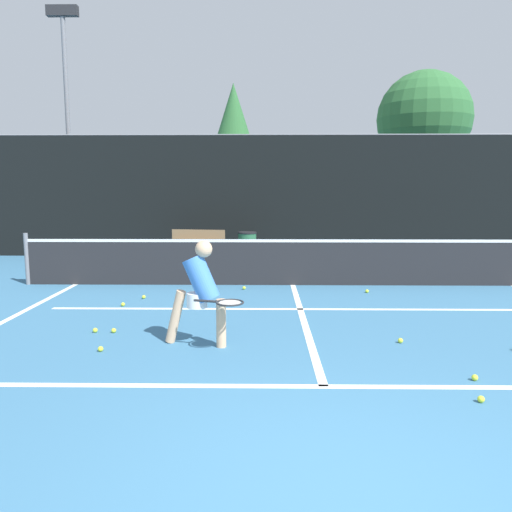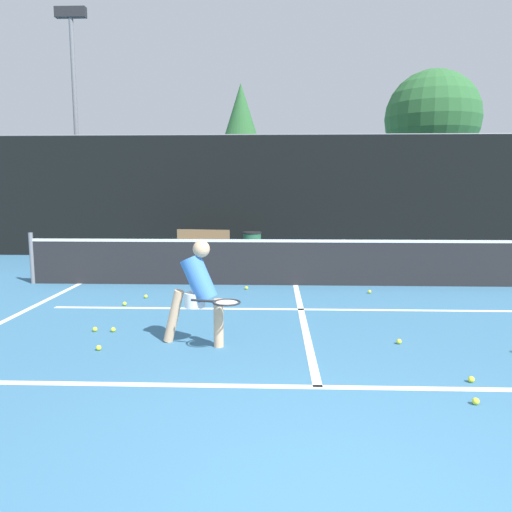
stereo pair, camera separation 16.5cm
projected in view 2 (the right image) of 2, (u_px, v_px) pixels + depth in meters
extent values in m
cube|color=white|center=(318.00, 387.00, 5.02)|extent=(11.00, 0.10, 0.01)
cube|color=white|center=(301.00, 309.00, 8.23)|extent=(8.25, 0.10, 0.01)
cube|color=white|center=(303.00, 319.00, 7.65)|extent=(0.10, 5.30, 0.01)
cube|color=white|center=(15.00, 316.00, 7.81)|extent=(0.10, 6.30, 0.01)
cylinder|color=slate|center=(32.00, 258.00, 10.40)|extent=(0.09, 0.09, 1.07)
cube|color=#232326|center=(296.00, 262.00, 10.21)|extent=(11.00, 0.02, 0.95)
cube|color=white|center=(296.00, 241.00, 10.15)|extent=(11.00, 0.03, 0.06)
cube|color=black|center=(290.00, 197.00, 14.39)|extent=(24.00, 0.06, 3.47)
cylinder|color=slate|center=(290.00, 135.00, 14.15)|extent=(24.00, 0.04, 0.04)
cylinder|color=#DBAD84|center=(219.00, 323.00, 6.27)|extent=(0.12, 0.12, 0.61)
cylinder|color=#DBAD84|center=(174.00, 316.00, 6.44)|extent=(0.32, 0.19, 0.71)
cylinder|color=white|center=(195.00, 300.00, 6.32)|extent=(0.26, 0.26, 0.19)
cylinder|color=#3F7ACC|center=(199.00, 278.00, 6.27)|extent=(0.49, 0.33, 0.65)
sphere|color=#DBAD84|center=(201.00, 249.00, 6.20)|extent=(0.22, 0.22, 0.22)
cylinder|color=#262628|center=(203.00, 301.00, 6.05)|extent=(0.30, 0.10, 0.03)
torus|color=#262628|center=(227.00, 302.00, 5.96)|extent=(0.42, 0.42, 0.02)
cylinder|color=beige|center=(227.00, 302.00, 5.96)|extent=(0.32, 0.32, 0.01)
sphere|color=#D1E033|center=(99.00, 348.00, 6.16)|extent=(0.07, 0.07, 0.07)
sphere|color=#D1E033|center=(95.00, 329.00, 6.96)|extent=(0.07, 0.07, 0.07)
sphere|color=#D1E033|center=(476.00, 401.00, 4.62)|extent=(0.07, 0.07, 0.07)
sphere|color=#D1E033|center=(399.00, 342.00, 6.41)|extent=(0.07, 0.07, 0.07)
sphere|color=#D1E033|center=(146.00, 296.00, 9.06)|extent=(0.07, 0.07, 0.07)
sphere|color=#D1E033|center=(246.00, 288.00, 9.84)|extent=(0.07, 0.07, 0.07)
sphere|color=#D1E033|center=(113.00, 330.00, 6.95)|extent=(0.07, 0.07, 0.07)
sphere|color=#D1E033|center=(471.00, 379.00, 5.14)|extent=(0.07, 0.07, 0.07)
sphere|color=#D1E033|center=(369.00, 292.00, 9.48)|extent=(0.07, 0.07, 0.07)
sphere|color=#D1E033|center=(125.00, 304.00, 8.50)|extent=(0.07, 0.07, 0.07)
cube|color=olive|center=(201.00, 246.00, 13.47)|extent=(1.52, 0.57, 0.04)
cube|color=olive|center=(203.00, 237.00, 13.62)|extent=(1.47, 0.25, 0.42)
cube|color=#333338|center=(181.00, 253.00, 13.60)|extent=(0.06, 0.32, 0.44)
cube|color=#333338|center=(223.00, 254.00, 13.39)|extent=(0.06, 0.32, 0.44)
cylinder|color=#28603D|center=(252.00, 247.00, 13.71)|extent=(0.50, 0.50, 0.75)
cylinder|color=black|center=(252.00, 233.00, 13.66)|extent=(0.52, 0.52, 0.04)
cube|color=maroon|center=(335.00, 231.00, 18.54)|extent=(1.73, 4.12, 0.80)
cube|color=#1E2328|center=(336.00, 213.00, 18.24)|extent=(1.45, 2.47, 0.53)
cylinder|color=black|center=(351.00, 231.00, 19.83)|extent=(0.18, 0.60, 0.60)
cylinder|color=black|center=(363.00, 237.00, 17.22)|extent=(0.18, 0.60, 0.60)
cylinder|color=slate|center=(76.00, 133.00, 18.14)|extent=(0.16, 0.16, 7.95)
cube|color=#262628|center=(71.00, 12.00, 17.57)|extent=(1.10, 0.24, 0.36)
cylinder|color=brown|center=(241.00, 202.00, 22.58)|extent=(0.28, 0.28, 2.73)
cone|color=#2D6633|center=(241.00, 127.00, 22.13)|extent=(2.46, 2.46, 3.83)
cylinder|color=brown|center=(429.00, 194.00, 20.63)|extent=(0.28, 0.28, 3.46)
sphere|color=#2D6633|center=(433.00, 118.00, 20.21)|extent=(3.81, 3.81, 3.81)
cube|color=beige|center=(281.00, 183.00, 33.40)|extent=(36.00, 2.40, 4.55)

